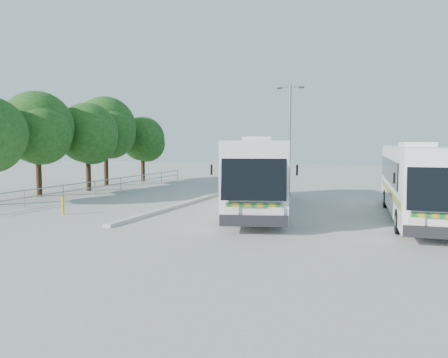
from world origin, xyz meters
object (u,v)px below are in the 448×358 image
at_px(coach_adjacent, 418,179).
at_px(bollard, 63,206).
at_px(tree_far_b, 38,127).
at_px(tree_far_e, 143,139).
at_px(lamppost, 290,135).
at_px(tree_far_d, 106,127).
at_px(coach_main, 256,172).
at_px(tree_far_c, 88,133).

distance_m(coach_adjacent, bollard, 17.25).
relative_size(tree_far_b, tree_far_e, 1.17).
height_order(coach_adjacent, lamppost, lamppost).
distance_m(tree_far_d, lamppost, 15.83).
xyz_separation_m(tree_far_b, lamppost, (15.44, 6.04, -0.50)).
relative_size(coach_main, coach_adjacent, 1.08).
height_order(tree_far_d, coach_adjacent, tree_far_d).
bearing_deg(tree_far_d, tree_far_c, -72.17).
height_order(lamppost, bollard, lamppost).
distance_m(tree_far_e, coach_adjacent, 25.74).
distance_m(tree_far_d, tree_far_e, 4.65).
relative_size(lamppost, bollard, 8.30).
relative_size(tree_far_d, bollard, 8.26).
relative_size(coach_main, bollard, 15.16).
bearing_deg(coach_adjacent, tree_far_c, 164.82).
distance_m(tree_far_b, tree_far_c, 4.01).
bearing_deg(tree_far_b, tree_far_d, 92.23).
xyz_separation_m(tree_far_e, bollard, (6.26, -17.35, -3.44)).
relative_size(tree_far_c, coach_adjacent, 0.52).
distance_m(tree_far_c, bollard, 11.46).
height_order(tree_far_b, coach_main, tree_far_b).
bearing_deg(tree_far_c, coach_main, -16.09).
xyz_separation_m(coach_adjacent, bollard, (-16.37, -5.26, -1.43)).
height_order(tree_far_c, coach_adjacent, tree_far_c).
distance_m(tree_far_e, bollard, 18.77).
height_order(tree_far_b, bollard, tree_far_b).
xyz_separation_m(coach_adjacent, lamppost, (-7.58, 6.03, 2.20)).
bearing_deg(bollard, coach_main, 30.70).
xyz_separation_m(coach_main, coach_adjacent, (7.88, 0.22, -0.15)).
bearing_deg(lamppost, tree_far_e, 157.56).
height_order(tree_far_c, lamppost, lamppost).
height_order(tree_far_c, bollard, tree_far_c).
height_order(coach_main, coach_adjacent, coach_main).
height_order(tree_far_c, tree_far_d, tree_far_d).
relative_size(tree_far_c, bollard, 7.31).
height_order(tree_far_c, tree_far_e, tree_far_c).
relative_size(tree_far_d, lamppost, 1.00).
xyz_separation_m(tree_far_c, lamppost, (14.55, 2.14, -0.19)).
xyz_separation_m(tree_far_c, tree_far_d, (-1.19, 3.70, 0.56)).
height_order(tree_far_e, bollard, tree_far_e).
distance_m(tree_far_c, coach_main, 15.00).
height_order(tree_far_d, coach_main, tree_far_d).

